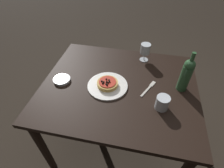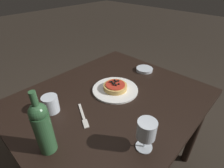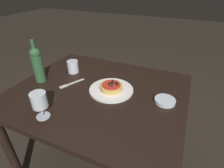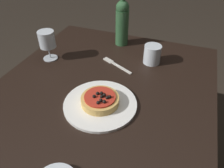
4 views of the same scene
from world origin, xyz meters
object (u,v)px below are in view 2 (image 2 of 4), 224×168
(wine_glass, at_px, (146,130))
(wine_bottle, at_px, (43,127))
(water_cup, at_px, (51,104))
(dining_table, at_px, (110,110))
(dinner_plate, at_px, (115,89))
(pizza, at_px, (115,86))
(side_bowl, at_px, (144,69))
(fork, at_px, (83,117))

(wine_glass, relative_size, wine_bottle, 0.50)
(wine_bottle, bearing_deg, water_cup, -123.71)
(dining_table, height_order, dinner_plate, dinner_plate)
(dining_table, distance_m, wine_bottle, 0.51)
(pizza, bearing_deg, wine_bottle, 9.46)
(pizza, relative_size, side_bowl, 1.20)
(fork, bearing_deg, wine_glass, 37.26)
(wine_bottle, distance_m, side_bowl, 0.91)
(dining_table, distance_m, wine_glass, 0.44)
(water_cup, height_order, fork, water_cup)
(dinner_plate, height_order, water_cup, water_cup)
(water_cup, distance_m, side_bowl, 0.76)
(side_bowl, bearing_deg, dinner_plate, 2.28)
(dining_table, xyz_separation_m, water_cup, (0.31, -0.16, 0.15))
(wine_glass, height_order, wine_bottle, wine_bottle)
(dinner_plate, relative_size, fork, 1.63)
(dining_table, bearing_deg, dinner_plate, -157.47)
(dining_table, relative_size, water_cup, 11.91)
(pizza, bearing_deg, wine_glass, 58.72)
(dinner_plate, relative_size, wine_glass, 1.91)
(dining_table, relative_size, dinner_plate, 3.86)
(pizza, bearing_deg, dining_table, 22.70)
(water_cup, bearing_deg, wine_bottle, 56.29)
(wine_glass, distance_m, fork, 0.37)
(dining_table, xyz_separation_m, side_bowl, (-0.44, -0.05, 0.11))
(wine_bottle, bearing_deg, wine_glass, 134.24)
(pizza, bearing_deg, side_bowl, -177.78)
(pizza, xyz_separation_m, fork, (0.30, 0.04, -0.03))
(dinner_plate, relative_size, water_cup, 3.09)
(wine_bottle, distance_m, fork, 0.27)
(dinner_plate, xyz_separation_m, wine_glass, (0.24, 0.39, 0.10))
(dinner_plate, bearing_deg, side_bowl, -177.72)
(fork, bearing_deg, water_cup, -125.61)
(wine_glass, relative_size, water_cup, 1.61)
(dining_table, xyz_separation_m, pizza, (-0.08, -0.03, 0.13))
(dinner_plate, relative_size, wine_bottle, 0.96)
(dinner_plate, relative_size, pizza, 1.94)
(dining_table, distance_m, side_bowl, 0.46)
(wine_bottle, bearing_deg, dining_table, -173.13)
(dining_table, height_order, wine_glass, wine_glass)
(wine_bottle, xyz_separation_m, side_bowl, (-0.89, -0.10, -0.13))
(water_cup, relative_size, fork, 0.53)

